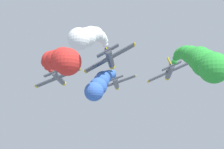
# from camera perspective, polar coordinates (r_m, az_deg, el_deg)

# --- Properties ---
(airplane_lead) EXTENTS (9.14, 10.35, 3.53)m
(airplane_lead) POSITION_cam_1_polar(r_m,az_deg,el_deg) (80.12, 0.61, -1.33)
(airplane_lead) COLOR #474C56
(smoke_trail_lead) EXTENTS (3.95, 20.85, 8.63)m
(smoke_trail_lead) POSITION_cam_1_polar(r_m,az_deg,el_deg) (58.62, -1.64, -1.23)
(smoke_trail_lead) COLOR blue
(airplane_left_inner) EXTENTS (9.01, 10.35, 3.88)m
(airplane_left_inner) POSITION_cam_1_polar(r_m,az_deg,el_deg) (71.98, -8.49, -0.49)
(airplane_left_inner) COLOR #474C56
(smoke_trail_left_inner) EXTENTS (9.07, 21.81, 6.23)m
(smoke_trail_left_inner) POSITION_cam_1_polar(r_m,az_deg,el_deg) (49.63, -8.67, 2.15)
(smoke_trail_left_inner) COLOR red
(airplane_right_inner) EXTENTS (8.89, 10.35, 4.19)m
(airplane_right_inner) POSITION_cam_1_polar(r_m,az_deg,el_deg) (70.04, 9.08, 0.47)
(airplane_right_inner) COLOR #474C56
(smoke_trail_right_inner) EXTENTS (3.47, 27.49, 9.55)m
(smoke_trail_right_inner) POSITION_cam_1_polar(r_m,az_deg,el_deg) (43.16, 13.34, 2.35)
(smoke_trail_right_inner) COLOR green
(airplane_left_outer) EXTENTS (8.55, 10.35, 4.93)m
(airplane_left_outer) POSITION_cam_1_polar(r_m,az_deg,el_deg) (59.66, -0.36, 2.60)
(airplane_left_outer) COLOR #474C56
(smoke_trail_left_outer) EXTENTS (2.98, 18.21, 6.32)m
(smoke_trail_left_outer) POSITION_cam_1_polar(r_m,az_deg,el_deg) (40.03, -3.50, 5.92)
(smoke_trail_left_outer) COLOR white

